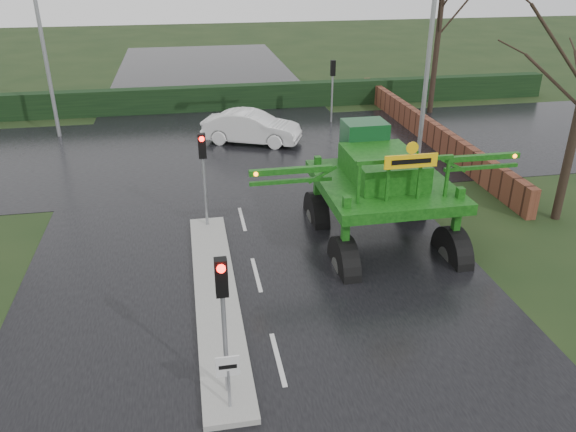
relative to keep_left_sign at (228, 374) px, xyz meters
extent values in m
plane|color=black|center=(1.30, 1.50, -1.06)|extent=(140.00, 140.00, 0.00)
cube|color=black|center=(1.30, 11.50, -1.05)|extent=(14.00, 80.00, 0.02)
cube|color=black|center=(1.30, 17.50, -1.05)|extent=(80.00, 12.00, 0.02)
cube|color=gray|center=(0.00, 4.50, -0.97)|extent=(1.20, 10.00, 0.16)
cube|color=black|center=(1.30, 25.50, -0.31)|extent=(44.00, 0.90, 1.50)
cube|color=#592D1E|center=(11.80, 17.50, -0.46)|extent=(0.40, 20.00, 1.20)
cylinder|color=gray|center=(0.00, 0.00, -0.41)|extent=(0.07, 0.07, 1.00)
cube|color=silver|center=(0.00, 0.00, 0.19)|extent=(0.50, 0.04, 0.50)
cube|color=black|center=(0.00, -0.02, 0.19)|extent=(0.38, 0.01, 0.10)
cylinder|color=gray|center=(0.00, 0.50, 0.69)|extent=(0.10, 0.10, 3.50)
cube|color=black|center=(0.00, 0.50, 2.04)|extent=(0.26, 0.22, 0.85)
sphere|color=#FF0C07|center=(0.00, 0.37, 2.32)|extent=(0.18, 0.18, 0.18)
cylinder|color=gray|center=(0.00, 9.00, 0.69)|extent=(0.10, 0.10, 3.50)
cube|color=black|center=(0.00, 9.00, 2.04)|extent=(0.26, 0.22, 0.85)
sphere|color=#FF0C07|center=(0.00, 8.87, 2.32)|extent=(0.18, 0.18, 0.18)
cylinder|color=gray|center=(7.80, 21.50, 0.69)|extent=(0.10, 0.10, 3.50)
cube|color=black|center=(7.80, 21.50, 2.04)|extent=(0.26, 0.22, 0.85)
sphere|color=#FF0C07|center=(7.80, 21.63, 2.32)|extent=(0.18, 0.18, 0.18)
cylinder|color=gray|center=(9.80, 13.50, 3.94)|extent=(0.20, 0.20, 10.00)
cylinder|color=gray|center=(-7.20, 21.50, 3.94)|extent=(0.20, 0.20, 10.00)
cylinder|color=black|center=(14.30, 22.50, 3.94)|extent=(0.32, 0.32, 10.00)
cylinder|color=black|center=(2.22, 7.26, -0.05)|extent=(0.57, 2.03, 2.03)
cylinder|color=#595B56|center=(2.22, 7.26, -0.05)|extent=(0.60, 0.71, 0.71)
cube|color=#0C3F0B|center=(2.22, 7.26, 1.22)|extent=(0.22, 0.22, 2.33)
cylinder|color=black|center=(5.87, 7.29, -0.05)|extent=(0.57, 2.03, 2.03)
cylinder|color=#595B56|center=(5.87, 7.29, -0.05)|extent=(0.60, 0.71, 0.71)
cube|color=#0C3F0B|center=(5.87, 7.29, 1.22)|extent=(0.22, 0.22, 2.33)
cylinder|color=black|center=(2.26, 3.62, -0.05)|extent=(0.57, 2.03, 2.03)
cylinder|color=#595B56|center=(2.26, 3.62, -0.05)|extent=(0.60, 0.71, 0.71)
cube|color=#0C3F0B|center=(2.26, 3.62, 1.22)|extent=(0.22, 0.22, 2.33)
cylinder|color=black|center=(5.90, 3.65, -0.05)|extent=(0.57, 2.03, 2.03)
cylinder|color=#595B56|center=(5.90, 3.65, -0.05)|extent=(0.60, 0.71, 0.71)
cube|color=#0C3F0B|center=(5.90, 3.65, 1.22)|extent=(0.22, 0.22, 2.33)
cube|color=#0C3F0B|center=(4.06, 5.46, 1.88)|extent=(4.30, 4.90, 0.35)
cube|color=#0C3F0B|center=(4.06, 5.66, 2.44)|extent=(2.25, 3.06, 0.91)
cube|color=#0F421D|center=(4.04, 7.68, 2.79)|extent=(1.53, 1.23, 1.32)
cube|color=#0C3F0B|center=(4.08, 3.84, 3.35)|extent=(3.04, 0.15, 0.12)
cube|color=#0C3F0B|center=(0.83, 5.02, 2.79)|extent=(2.63, 0.21, 0.18)
sphere|color=orange|center=(-0.29, 4.91, 2.79)|extent=(0.14, 0.14, 0.14)
cube|color=#0C3F0B|center=(7.31, 5.08, 2.79)|extent=(2.63, 0.21, 0.18)
sphere|color=orange|center=(8.42, 4.99, 2.79)|extent=(0.14, 0.14, 0.14)
cube|color=yellow|center=(4.08, 3.43, 3.45)|extent=(1.62, 0.08, 0.41)
cube|color=black|center=(4.08, 3.43, 3.45)|extent=(1.22, 0.02, 0.14)
cylinder|color=yellow|center=(4.08, 3.43, 3.85)|extent=(0.36, 0.04, 0.36)
imported|color=white|center=(2.79, 18.49, -1.06)|extent=(5.25, 3.53, 1.64)
camera|label=1|loc=(-0.44, -9.22, 7.99)|focal=35.00mm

